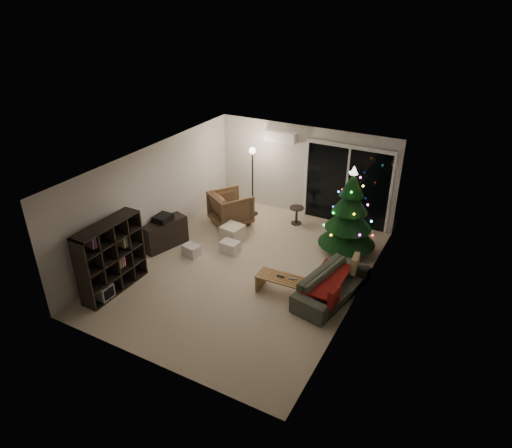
# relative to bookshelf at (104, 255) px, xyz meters

# --- Properties ---
(room) EXTENTS (6.50, 7.51, 2.60)m
(room) POSITION_rel_bookshelf_xyz_m (2.71, 3.43, 0.24)
(room) COLOR beige
(room) RESTS_ON ground
(bookshelf) EXTENTS (0.76, 1.60, 1.55)m
(bookshelf) POSITION_rel_bookshelf_xyz_m (0.00, 0.00, 0.00)
(bookshelf) COLOR black
(bookshelf) RESTS_ON floor
(media_cabinet) EXTENTS (0.72, 1.19, 0.70)m
(media_cabinet) POSITION_rel_bookshelf_xyz_m (0.00, 1.91, -0.43)
(media_cabinet) COLOR black
(media_cabinet) RESTS_ON floor
(stereo) EXTENTS (0.35, 0.42, 0.15)m
(stereo) POSITION_rel_bookshelf_xyz_m (0.00, 1.91, -0.01)
(stereo) COLOR black
(stereo) RESTS_ON media_cabinet
(armchair) EXTENTS (1.33, 1.33, 0.89)m
(armchair) POSITION_rel_bookshelf_xyz_m (0.79, 3.72, -0.33)
(armchair) COLOR brown
(armchair) RESTS_ON floor
(ottoman) EXTENTS (0.54, 0.54, 0.44)m
(ottoman) POSITION_rel_bookshelf_xyz_m (1.34, 2.89, -0.56)
(ottoman) COLOR white
(ottoman) RESTS_ON floor
(cardboard_box_a) EXTENTS (0.42, 0.34, 0.27)m
(cardboard_box_a) POSITION_rel_bookshelf_xyz_m (0.81, 1.86, -0.64)
(cardboard_box_a) COLOR white
(cardboard_box_a) RESTS_ON floor
(cardboard_box_b) EXTENTS (0.44, 0.34, 0.30)m
(cardboard_box_b) POSITION_rel_bookshelf_xyz_m (1.56, 2.40, -0.63)
(cardboard_box_b) COLOR white
(cardboard_box_b) RESTS_ON floor
(side_table) EXTENTS (0.51, 0.51, 0.48)m
(side_table) POSITION_rel_bookshelf_xyz_m (2.34, 4.53, -0.54)
(side_table) COLOR black
(side_table) RESTS_ON floor
(floor_lamp) EXTENTS (0.30, 0.30, 1.89)m
(floor_lamp) POSITION_rel_bookshelf_xyz_m (1.04, 4.47, 0.17)
(floor_lamp) COLOR black
(floor_lamp) RESTS_ON floor
(sofa) EXTENTS (1.13, 2.06, 0.57)m
(sofa) POSITION_rel_bookshelf_xyz_m (4.30, 1.89, -0.49)
(sofa) COLOR #42483E
(sofa) RESTS_ON floor
(sofa_throw) EXTENTS (0.61, 1.41, 0.05)m
(sofa_throw) POSITION_rel_bookshelf_xyz_m (4.20, 1.89, -0.36)
(sofa_throw) COLOR maroon
(sofa_throw) RESTS_ON sofa
(cushion_a) EXTENTS (0.14, 0.38, 0.37)m
(cushion_a) POSITION_rel_bookshelf_xyz_m (4.55, 2.54, -0.26)
(cushion_a) COLOR tan
(cushion_a) RESTS_ON sofa
(cushion_b) EXTENTS (0.14, 0.38, 0.37)m
(cushion_b) POSITION_rel_bookshelf_xyz_m (4.55, 1.24, -0.26)
(cushion_b) COLOR maroon
(cushion_b) RESTS_ON sofa
(coffee_table) EXTENTS (1.30, 0.49, 0.41)m
(coffee_table) POSITION_rel_bookshelf_xyz_m (3.47, 1.49, -0.57)
(coffee_table) COLOR #9F743F
(coffee_table) RESTS_ON floor
(remote_a) EXTENTS (0.16, 0.05, 0.02)m
(remote_a) POSITION_rel_bookshelf_xyz_m (3.32, 1.49, -0.36)
(remote_a) COLOR black
(remote_a) RESTS_ON coffee_table
(remote_b) EXTENTS (0.16, 0.09, 0.02)m
(remote_b) POSITION_rel_bookshelf_xyz_m (3.57, 1.54, -0.36)
(remote_b) COLOR slate
(remote_b) RESTS_ON coffee_table
(christmas_tree) EXTENTS (1.69, 1.69, 2.19)m
(christmas_tree) POSITION_rel_bookshelf_xyz_m (3.99, 3.74, 0.32)
(christmas_tree) COLOR black
(christmas_tree) RESTS_ON floor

